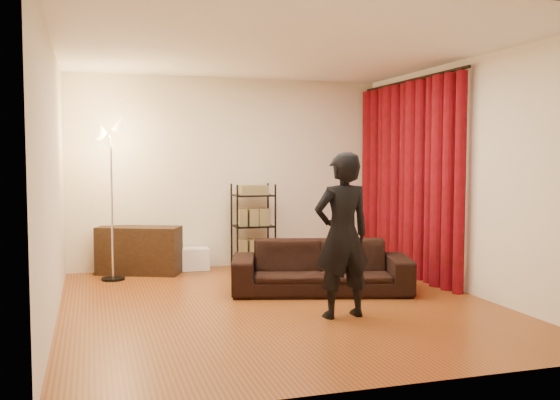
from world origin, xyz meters
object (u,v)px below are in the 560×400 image
object	(u,v)px
storage_boxes	(195,259)
floor_lamp	(112,202)
media_cabinet	(139,250)
sofa	(321,267)
person	(342,235)
wire_shelf	(253,226)

from	to	relation	value
storage_boxes	floor_lamp	distance (m)	1.47
media_cabinet	storage_boxes	distance (m)	0.80
sofa	media_cabinet	size ratio (longest dim) A/B	1.87
sofa	person	bearing A→B (deg)	-84.41
sofa	storage_boxes	xyz separation A→B (m)	(-1.17, 1.88, -0.14)
media_cabinet	wire_shelf	bearing A→B (deg)	22.81
storage_boxes	media_cabinet	bearing A→B (deg)	-173.73
sofa	floor_lamp	world-z (taller)	floor_lamp
person	media_cabinet	distance (m)	3.41
storage_boxes	person	bearing A→B (deg)	-71.98
sofa	media_cabinet	distance (m)	2.64
floor_lamp	media_cabinet	bearing A→B (deg)	43.09
media_cabinet	storage_boxes	xyz separation A→B (m)	(0.77, 0.08, -0.16)
person	storage_boxes	distance (m)	3.20
floor_lamp	sofa	bearing A→B (deg)	-32.48
storage_boxes	wire_shelf	distance (m)	0.93
media_cabinet	person	bearing A→B (deg)	-35.42
sofa	person	xyz separation A→B (m)	(-0.20, -1.10, 0.51)
wire_shelf	storage_boxes	bearing A→B (deg)	153.52
media_cabinet	wire_shelf	world-z (taller)	wire_shelf
sofa	media_cabinet	world-z (taller)	media_cabinet
sofa	floor_lamp	xyz separation A→B (m)	(-2.29, 1.46, 0.70)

